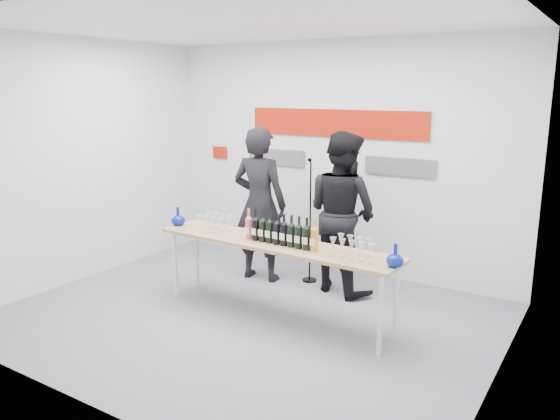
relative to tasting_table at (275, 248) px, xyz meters
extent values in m
plane|color=slate|center=(-0.24, -0.18, -0.76)|extent=(5.00, 5.00, 0.00)
cube|color=silver|center=(-0.24, 1.82, 0.74)|extent=(5.00, 0.04, 3.00)
cube|color=#A11806|center=(-0.24, 1.79, 1.19)|extent=(2.50, 0.02, 0.35)
cube|color=#59595E|center=(-1.14, 1.79, 0.69)|extent=(0.90, 0.02, 0.22)
cube|color=#59595E|center=(0.66, 1.79, 0.69)|extent=(0.90, 0.02, 0.22)
cube|color=#A11806|center=(-2.14, 1.79, 0.69)|extent=(0.25, 0.02, 0.18)
cube|color=tan|center=(0.00, 0.00, 0.04)|extent=(2.77, 0.64, 0.04)
cylinder|color=silver|center=(-1.29, -0.14, -0.37)|extent=(0.05, 0.05, 0.79)
cylinder|color=silver|center=(1.28, -0.23, -0.37)|extent=(0.05, 0.05, 0.79)
cylinder|color=silver|center=(-1.28, 0.23, -0.37)|extent=(0.05, 0.05, 0.79)
cylinder|color=silver|center=(1.29, 0.14, -0.37)|extent=(0.05, 0.05, 0.79)
imported|color=black|center=(-0.82, 0.91, 0.21)|extent=(0.76, 0.55, 1.95)
imported|color=black|center=(0.23, 1.09, 0.19)|extent=(1.10, 0.97, 1.92)
cylinder|color=black|center=(-0.23, 1.15, -0.75)|extent=(0.18, 0.18, 0.02)
cylinder|color=black|center=(-0.23, 1.15, 0.00)|extent=(0.02, 0.02, 1.53)
sphere|color=black|center=(-0.23, 1.12, 0.78)|extent=(0.05, 0.05, 0.05)
camera|label=1|loc=(2.98, -4.58, 1.63)|focal=35.00mm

